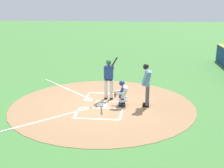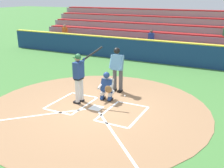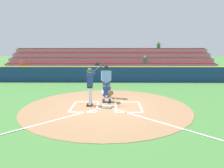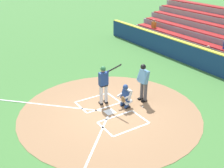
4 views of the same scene
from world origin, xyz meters
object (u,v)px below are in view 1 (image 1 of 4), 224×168
object	(u,v)px
batter	(109,76)
baseball	(136,109)
plate_umpire	(147,82)
catcher	(122,93)

from	to	relation	value
batter	baseball	xyz separation A→B (m)	(-1.25, -1.31, -1.06)
plate_umpire	batter	bearing A→B (deg)	67.28
batter	plate_umpire	distance (m)	1.86
batter	catcher	distance (m)	1.15
batter	baseball	size ratio (longest dim) A/B	28.76
plate_umpire	catcher	bearing A→B (deg)	93.78
catcher	plate_umpire	xyz separation A→B (m)	(0.07, -1.04, 0.49)
batter	catcher	world-z (taller)	batter
catcher	baseball	bearing A→B (deg)	-126.45
batter	baseball	world-z (taller)	batter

